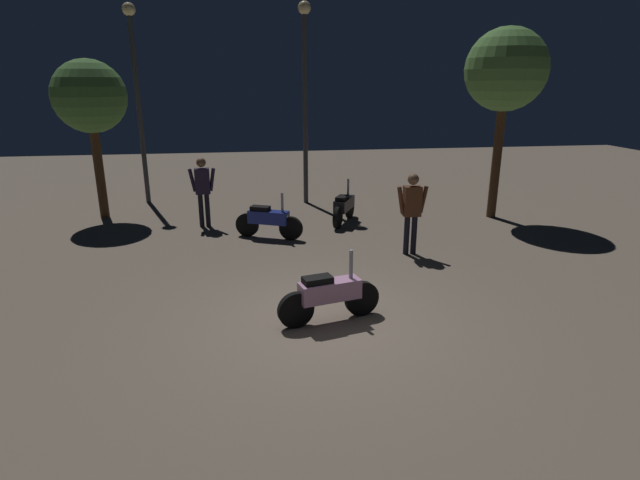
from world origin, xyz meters
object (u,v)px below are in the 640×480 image
(motorcycle_black_parked_left, at_px, (344,207))
(person_rider_beside, at_px, (412,207))
(person_bystander_far, at_px, (203,186))
(motorcycle_pink_foreground, at_px, (329,295))
(streetlamp_near, at_px, (305,82))
(motorcycle_blue_parked_right, at_px, (268,220))
(streetlamp_far, at_px, (136,82))

(motorcycle_black_parked_left, height_order, person_rider_beside, person_rider_beside)
(motorcycle_black_parked_left, relative_size, person_bystander_far, 0.86)
(motorcycle_black_parked_left, bearing_deg, motorcycle_pink_foreground, -165.65)
(streetlamp_near, bearing_deg, person_bystander_far, -141.48)
(person_rider_beside, bearing_deg, motorcycle_pink_foreground, -35.61)
(person_bystander_far, xyz_separation_m, streetlamp_near, (2.87, 2.29, 2.48))
(motorcycle_blue_parked_right, bearing_deg, person_bystander_far, 165.88)
(person_bystander_far, distance_m, streetlamp_near, 4.43)
(person_bystander_far, bearing_deg, motorcycle_blue_parked_right, -131.03)
(motorcycle_black_parked_left, height_order, streetlamp_far, streetlamp_far)
(person_bystander_far, bearing_deg, person_rider_beside, -124.89)
(streetlamp_near, bearing_deg, streetlamp_far, 171.11)
(motorcycle_blue_parked_right, distance_m, streetlamp_near, 4.87)
(person_bystander_far, bearing_deg, streetlamp_far, 29.65)
(motorcycle_pink_foreground, relative_size, person_bystander_far, 0.93)
(motorcycle_black_parked_left, relative_size, streetlamp_near, 0.27)
(motorcycle_blue_parked_right, height_order, person_rider_beside, person_rider_beside)
(motorcycle_black_parked_left, distance_m, motorcycle_blue_parked_right, 2.26)
(motorcycle_pink_foreground, height_order, streetlamp_far, streetlamp_far)
(motorcycle_black_parked_left, height_order, streetlamp_near, streetlamp_near)
(motorcycle_pink_foreground, height_order, person_rider_beside, person_rider_beside)
(motorcycle_pink_foreground, bearing_deg, motorcycle_blue_parked_right, 85.14)
(motorcycle_black_parked_left, distance_m, streetlamp_near, 4.03)
(motorcycle_black_parked_left, relative_size, streetlamp_far, 0.27)
(person_rider_beside, relative_size, streetlamp_near, 0.31)
(motorcycle_pink_foreground, height_order, motorcycle_blue_parked_right, same)
(person_rider_beside, relative_size, streetlamp_far, 0.31)
(motorcycle_pink_foreground, xyz_separation_m, person_rider_beside, (2.23, 2.88, 0.60))
(motorcycle_pink_foreground, distance_m, person_rider_beside, 3.69)
(motorcycle_pink_foreground, bearing_deg, person_rider_beside, 38.58)
(person_rider_beside, height_order, person_bystander_far, person_bystander_far)
(streetlamp_far, bearing_deg, person_rider_beside, -42.64)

